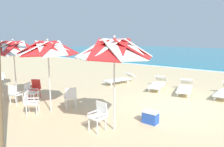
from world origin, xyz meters
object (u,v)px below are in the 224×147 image
plastic_chair_0 (99,115)px  beach_umbrella_2 (13,48)px  plastic_chair_2 (70,96)px  plastic_chair_3 (15,93)px  sun_lounger_2 (158,84)px  cooler_box (150,117)px  plastic_chair_1 (30,101)px  beach_umbrella_1 (48,49)px  sun_lounger_1 (185,88)px  sun_lounger_3 (120,79)px  plastic_chair_4 (35,88)px  plastic_chair_6 (0,79)px  plastic_chair_5 (30,91)px  beach_umbrella_0 (114,50)px

plastic_chair_0 → beach_umbrella_2: size_ratio=0.32×
plastic_chair_0 → plastic_chair_2: same height
plastic_chair_3 → sun_lounger_2: (3.44, 6.12, -0.22)m
plastic_chair_0 → cooler_box: size_ratio=1.73×
plastic_chair_2 → cooler_box: (3.13, 0.66, -0.30)m
plastic_chair_2 → plastic_chair_3: 2.44m
plastic_chair_1 → plastic_chair_3: size_ratio=1.00×
beach_umbrella_1 → sun_lounger_1: beach_umbrella_1 is taller
sun_lounger_1 → sun_lounger_3: 3.87m
sun_lounger_3 → plastic_chair_0: bearing=-59.6°
plastic_chair_0 → plastic_chair_4: 4.61m
plastic_chair_0 → plastic_chair_4: size_ratio=1.00×
plastic_chair_6 → sun_lounger_1: 9.84m
plastic_chair_2 → plastic_chair_5: (-1.97, -0.52, 0.00)m
plastic_chair_2 → beach_umbrella_2: (-2.70, -0.74, 1.80)m
plastic_chair_6 → sun_lounger_3: (4.50, 4.94, -0.22)m
beach_umbrella_1 → plastic_chair_2: beach_umbrella_1 is taller
beach_umbrella_2 → plastic_chair_4: size_ratio=3.12×
plastic_chair_2 → plastic_chair_6: size_ratio=1.00×
plastic_chair_0 → plastic_chair_5: size_ratio=1.00×
plastic_chair_6 → sun_lounger_1: size_ratio=0.39×
sun_lounger_3 → beach_umbrella_2: bearing=-105.6°
cooler_box → sun_lounger_1: bearing=95.2°
beach_umbrella_0 → plastic_chair_6: size_ratio=3.27×
plastic_chair_3 → plastic_chair_6: same height
beach_umbrella_1 → plastic_chair_1: bearing=-116.1°
plastic_chair_4 → plastic_chair_5: (0.41, -0.48, 0.00)m
sun_lounger_1 → sun_lounger_3: (-3.87, -0.23, 0.00)m
plastic_chair_0 → beach_umbrella_1: beach_umbrella_1 is taller
cooler_box → plastic_chair_1: bearing=-152.7°
plastic_chair_1 → sun_lounger_3: plastic_chair_1 is taller
beach_umbrella_2 → plastic_chair_3: size_ratio=3.12×
beach_umbrella_1 → plastic_chair_0: bearing=-2.7°
plastic_chair_2 → sun_lounger_3: size_ratio=0.39×
sun_lounger_1 → sun_lounger_2: size_ratio=1.00×
plastic_chair_4 → plastic_chair_2: bearing=0.9°
beach_umbrella_1 → sun_lounger_3: (-0.77, 5.51, -2.08)m
plastic_chair_3 → plastic_chair_5: size_ratio=1.00×
plastic_chair_0 → cooler_box: plastic_chair_0 is taller
sun_lounger_1 → sun_lounger_2: (-1.46, -0.05, 0.00)m
plastic_chair_3 → plastic_chair_4: 1.08m
beach_umbrella_0 → sun_lounger_1: bearing=87.7°
plastic_chair_6 → cooler_box: bearing=4.9°
beach_umbrella_2 → sun_lounger_2: (3.96, 5.77, -2.02)m
sun_lounger_3 → plastic_chair_5: bearing=-98.9°
sun_lounger_1 → plastic_chair_2: bearing=-118.3°
beach_umbrella_2 → sun_lounger_1: (5.43, 5.82, -2.02)m
beach_umbrella_0 → plastic_chair_3: bearing=-172.4°
beach_umbrella_1 → plastic_chair_1: beach_umbrella_1 is taller
plastic_chair_3 → sun_lounger_3: bearing=80.1°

